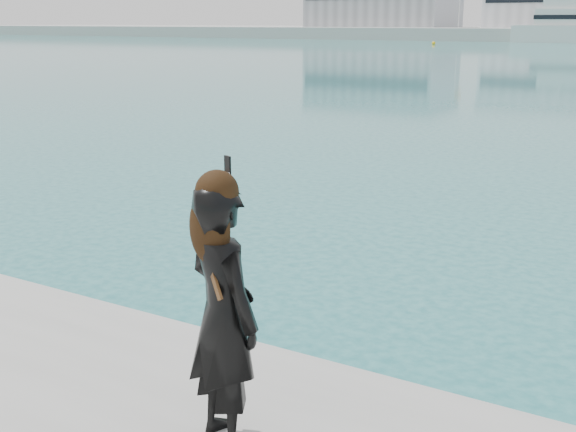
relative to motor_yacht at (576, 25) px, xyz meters
The scene contains 4 objects.
flagpole_left 22.69m from the motor_yacht, 156.47° to the left, with size 1.28×0.16×8.00m.
motor_yacht is the anchor object (origin of this frame).
buoy_far 23.52m from the motor_yacht, 130.57° to the right, with size 0.50×0.50×0.50m, color yellow.
woman 113.65m from the motor_yacht, 81.12° to the right, with size 0.66×0.56×1.62m.
Camera 1 is at (2.33, -3.20, 3.15)m, focal length 45.00 mm.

